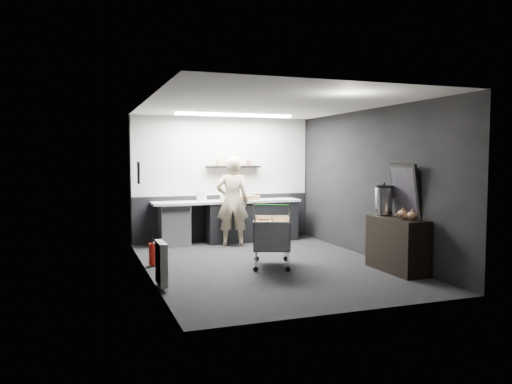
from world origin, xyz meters
name	(u,v)px	position (x,y,z in m)	size (l,w,h in m)	color
floor	(268,265)	(0.00, 0.00, 0.00)	(5.50, 5.50, 0.00)	black
ceiling	(268,105)	(0.00, 0.00, 2.70)	(5.50, 5.50, 0.00)	silver
wall_back	(223,179)	(0.00, 2.75, 1.35)	(5.50, 5.50, 0.00)	black
wall_front	(353,198)	(0.00, -2.75, 1.35)	(5.50, 5.50, 0.00)	black
wall_left	(147,188)	(-2.00, 0.00, 1.35)	(5.50, 5.50, 0.00)	black
wall_right	(370,183)	(2.00, 0.00, 1.35)	(5.50, 5.50, 0.00)	black
kitchen_wall_panel	(223,156)	(0.00, 2.73, 1.85)	(3.95, 0.02, 1.70)	#B7B7B3
dado_panel	(223,217)	(0.00, 2.73, 0.50)	(3.95, 0.02, 1.00)	black
floating_shelf	(233,167)	(0.20, 2.62, 1.62)	(1.20, 0.22, 0.04)	black
wall_clock	(282,143)	(1.40, 2.72, 2.15)	(0.20, 0.20, 0.03)	silver
poster	(139,173)	(-1.98, 1.30, 1.55)	(0.02, 0.30, 0.40)	white
poster_red_band	(139,169)	(-1.98, 1.30, 1.62)	(0.01, 0.22, 0.10)	red
radiator	(161,263)	(-1.94, -0.90, 0.35)	(0.10, 0.50, 0.60)	silver
ceiling_strip	(235,115)	(0.00, 1.85, 2.67)	(2.40, 0.20, 0.04)	white
prep_counter	(233,221)	(0.14, 2.42, 0.46)	(3.20, 0.61, 0.90)	black
person	(232,201)	(-0.02, 1.97, 0.92)	(0.67, 0.44, 1.84)	beige
shopping_cart	(271,235)	(0.02, -0.13, 0.52)	(0.91, 1.19, 1.09)	silver
sideboard	(396,237)	(1.78, -1.13, 0.55)	(0.49, 1.15, 1.72)	black
fire_extinguisher	(153,253)	(-1.85, 0.56, 0.22)	(0.14, 0.14, 0.45)	red
cardboard_box	(245,198)	(0.40, 2.37, 0.95)	(0.51, 0.39, 0.10)	#A17A55
pink_tub	(202,196)	(-0.56, 2.42, 1.00)	(0.21, 0.21, 0.21)	white
white_container	(225,197)	(-0.06, 2.37, 0.98)	(0.18, 0.14, 0.16)	silver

